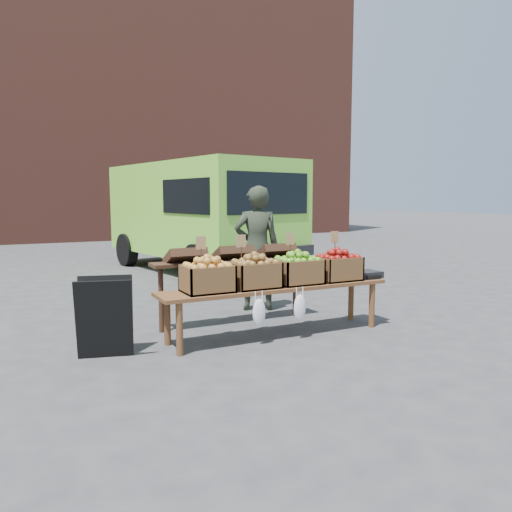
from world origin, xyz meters
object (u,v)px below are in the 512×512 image
chalkboard_sign (105,317)px  delivery_van (200,217)px  weighing_scale (365,274)px  crate_green_apples (337,268)px  crate_russet_pears (254,275)px  back_table (232,282)px  crate_golden_apples (207,279)px  crate_red_apples (297,271)px  display_bench (276,311)px  vendor (257,248)px

chalkboard_sign → delivery_van: bearing=75.1°
weighing_scale → crate_green_apples: bearing=180.0°
chalkboard_sign → crate_russet_pears: 1.61m
delivery_van → back_table: size_ratio=2.39×
back_table → crate_golden_apples: size_ratio=4.20×
crate_red_apples → crate_golden_apples: bearing=180.0°
display_bench → crate_red_apples: (0.28, 0.00, 0.42)m
back_table → weighing_scale: (1.46, -0.72, 0.09)m
delivery_van → crate_golden_apples: bearing=-120.2°
vendor → back_table: size_ratio=0.81×
delivery_van → display_bench: size_ratio=1.86×
crate_golden_apples → crate_green_apples: (1.65, 0.00, 0.00)m
display_bench → crate_red_apples: 0.51m
display_bench → crate_red_apples: size_ratio=5.40×
crate_golden_apples → crate_russet_pears: bearing=0.0°
crate_golden_apples → delivery_van: bearing=70.0°
chalkboard_sign → crate_russet_pears: size_ratio=1.59×
crate_russet_pears → crate_green_apples: same height
vendor → crate_green_apples: 1.34m
crate_red_apples → crate_green_apples: size_ratio=1.00×
vendor → display_bench: 1.44m
back_table → weighing_scale: size_ratio=6.18×
crate_golden_apples → weighing_scale: (2.08, 0.00, -0.10)m
crate_golden_apples → crate_red_apples: bearing=0.0°
vendor → back_table: (-0.62, -0.54, -0.33)m
vendor → chalkboard_sign: (-2.26, -1.17, -0.46)m
crate_russet_pears → crate_golden_apples: bearing=180.0°
chalkboard_sign → display_bench: bearing=11.9°
crate_red_apples → weighing_scale: size_ratio=1.47×
back_table → display_bench: bearing=-73.6°
weighing_scale → vendor: bearing=123.8°
weighing_scale → chalkboard_sign: bearing=178.3°
delivery_van → crate_green_apples: (-0.25, -5.24, -0.41)m
chalkboard_sign → crate_golden_apples: 1.08m
vendor → crate_golden_apples: (-1.23, -1.26, -0.14)m
weighing_scale → crate_russet_pears: bearing=180.0°
vendor → chalkboard_sign: 2.58m
crate_green_apples → chalkboard_sign: bearing=178.0°
crate_golden_apples → crate_russet_pears: (0.55, 0.00, 0.00)m
delivery_van → crate_green_apples: size_ratio=10.03×
delivery_van → crate_golden_apples: size_ratio=10.03×
display_bench → vendor: bearing=72.2°
display_bench → weighing_scale: bearing=0.0°
chalkboard_sign → weighing_scale: 3.11m
delivery_van → display_bench: 5.41m
vendor → crate_red_apples: size_ratio=3.41×
crate_red_apples → display_bench: bearing=180.0°
display_bench → crate_red_apples: bearing=0.0°
crate_golden_apples → vendor: bearing=45.8°
vendor → crate_green_apples: (0.42, -1.26, -0.14)m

